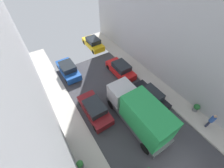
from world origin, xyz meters
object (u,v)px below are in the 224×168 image
at_px(parked_car_left_4, 68,69).
at_px(pedestrian, 211,121).
at_px(parked_car_right_2, 150,97).
at_px(potted_plant_2, 80,165).
at_px(parked_car_right_4, 93,43).
at_px(delivery_truck, 139,113).
at_px(potted_plant_4, 196,108).
at_px(parked_car_left_3, 95,109).
at_px(parked_car_right_3, 121,69).

distance_m(parked_car_left_4, pedestrian, 15.59).
distance_m(parked_car_right_2, potted_plant_2, 8.68).
height_order(parked_car_left_4, parked_car_right_4, same).
xyz_separation_m(delivery_truck, potted_plant_4, (5.60, -2.09, -1.17)).
relative_size(parked_car_left_3, parked_car_right_4, 1.00).
bearing_deg(parked_car_left_4, parked_car_left_3, -90.00).
distance_m(parked_car_left_4, parked_car_right_4, 6.56).
xyz_separation_m(parked_car_left_3, parked_car_right_4, (5.40, 10.56, 0.00)).
bearing_deg(pedestrian, parked_car_left_4, 119.81).
relative_size(parked_car_right_4, pedestrian, 2.44).
distance_m(parked_car_right_3, pedestrian, 10.32).
bearing_deg(parked_car_right_3, parked_car_right_4, 90.00).
xyz_separation_m(parked_car_right_3, delivery_truck, (-2.70, -6.37, 1.07)).
bearing_deg(potted_plant_4, parked_car_left_3, 148.40).
distance_m(parked_car_right_4, pedestrian, 17.40).
relative_size(parked_car_right_4, potted_plant_2, 4.67).
bearing_deg(parked_car_right_2, parked_car_left_4, 122.25).
height_order(pedestrian, potted_plant_4, pedestrian).
bearing_deg(parked_car_right_2, parked_car_right_4, 90.00).
bearing_deg(potted_plant_4, delivery_truck, 159.50).
xyz_separation_m(parked_car_left_3, potted_plant_2, (-3.09, -3.53, -0.10)).
relative_size(delivery_truck, pedestrian, 3.84).
bearing_deg(potted_plant_2, delivery_truck, 5.09).
bearing_deg(parked_car_left_3, parked_car_right_3, 31.90).
relative_size(parked_car_left_3, delivery_truck, 0.64).
height_order(parked_car_left_4, delivery_truck, delivery_truck).
relative_size(parked_car_right_3, delivery_truck, 0.64).
bearing_deg(parked_car_left_3, parked_car_right_2, -17.68).
relative_size(parked_car_left_3, potted_plant_4, 4.81).
bearing_deg(pedestrian, potted_plant_2, 163.75).
height_order(parked_car_right_2, potted_plant_4, parked_car_right_2).
relative_size(parked_car_left_4, parked_car_right_2, 1.00).
bearing_deg(parked_car_right_4, pedestrian, -82.25).
height_order(parked_car_left_3, parked_car_right_3, same).
xyz_separation_m(parked_car_right_2, potted_plant_4, (2.90, -3.38, -0.10)).
distance_m(pedestrian, potted_plant_2, 11.30).
distance_m(parked_car_right_2, parked_car_right_3, 5.08).
bearing_deg(potted_plant_2, pedestrian, -16.25).
xyz_separation_m(parked_car_left_4, parked_car_right_4, (5.40, 3.72, 0.00)).
xyz_separation_m(parked_car_left_3, pedestrian, (7.75, -6.69, 0.35)).
bearing_deg(parked_car_right_3, potted_plant_2, -140.95).
height_order(parked_car_left_3, potted_plant_2, parked_car_left_3).
xyz_separation_m(parked_car_left_3, potted_plant_4, (8.30, -5.10, -0.10)).
relative_size(parked_car_right_3, pedestrian, 2.44).
relative_size(parked_car_right_2, parked_car_right_4, 1.00).
bearing_deg(parked_car_left_3, potted_plant_4, -31.60).
bearing_deg(parked_car_right_4, potted_plant_2, -121.09).
relative_size(parked_car_left_4, parked_car_right_4, 1.00).
height_order(potted_plant_2, potted_plant_4, potted_plant_2).
bearing_deg(pedestrian, parked_car_right_3, 103.15).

